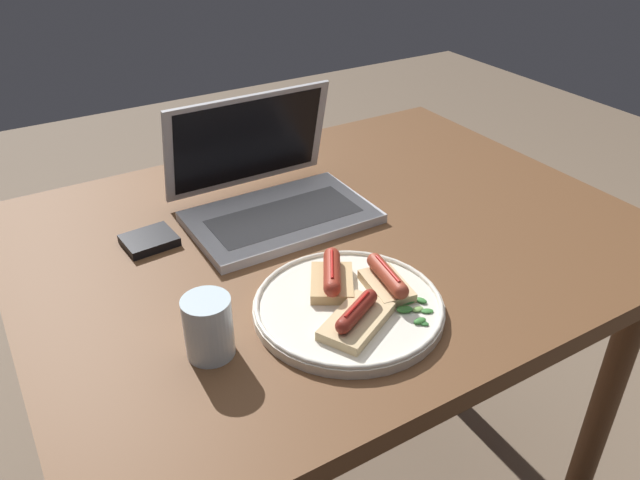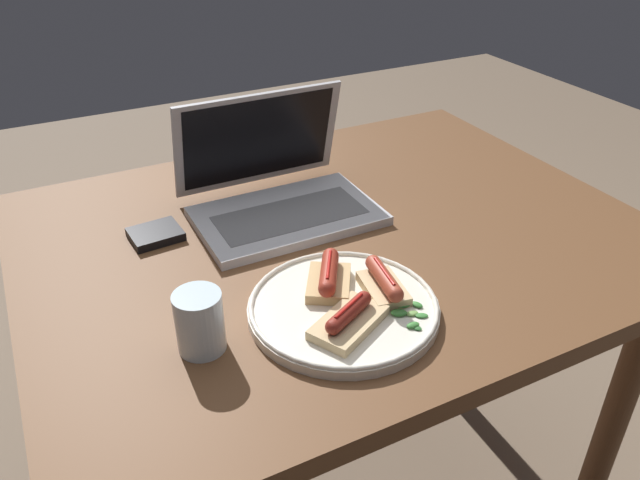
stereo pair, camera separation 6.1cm
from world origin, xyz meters
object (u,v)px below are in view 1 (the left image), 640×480
(laptop, at_px, (271,195))
(plate, at_px, (348,306))
(drinking_glass, at_px, (208,327))
(external_drive, at_px, (149,240))

(laptop, xyz_separation_m, plate, (-0.04, -0.34, -0.03))
(laptop, relative_size, drinking_glass, 3.71)
(laptop, distance_m, drinking_glass, 0.41)
(drinking_glass, bearing_deg, external_drive, 87.09)
(laptop, relative_size, plate, 1.17)
(external_drive, bearing_deg, plate, -64.54)
(drinking_glass, height_order, external_drive, drinking_glass)
(plate, bearing_deg, laptop, 82.80)
(drinking_glass, distance_m, external_drive, 0.33)
(plate, bearing_deg, drinking_glass, 173.99)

